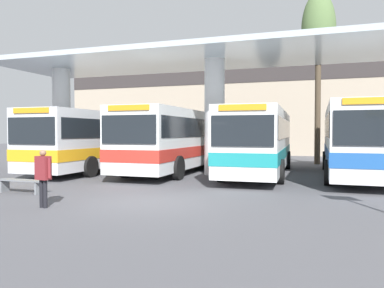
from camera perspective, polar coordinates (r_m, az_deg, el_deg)
ground_plane at (r=11.34m, az=-6.90°, el=-8.74°), size 100.00×100.00×0.00m
townhouse_backdrop at (r=34.77m, az=10.71°, el=6.72°), size 40.00×0.58×8.71m
station_canopy at (r=18.55m, az=3.46°, el=10.31°), size 22.91×6.40×5.87m
transit_bus_left_bay at (r=21.57m, az=-12.65°, el=0.87°), size 2.91×11.91×3.12m
transit_bus_center_bay at (r=19.77m, az=-2.20°, el=0.95°), size 2.86×10.86×3.18m
transit_bus_right_bay at (r=18.82m, az=10.32°, el=0.73°), size 2.95×11.24×3.09m
transit_bus_far_right_bay at (r=18.99m, az=23.55°, el=0.84°), size 2.76×11.29×3.23m
waiting_bench_far_platform at (r=14.03m, az=-24.54°, el=-5.43°), size 1.83×0.44×0.46m
pedestrian_waiting at (r=11.03m, az=-21.74°, el=-4.04°), size 0.59×0.31×1.60m
poplar_tree_behind_left at (r=26.44m, az=18.72°, el=15.83°), size 2.14×2.14×11.11m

